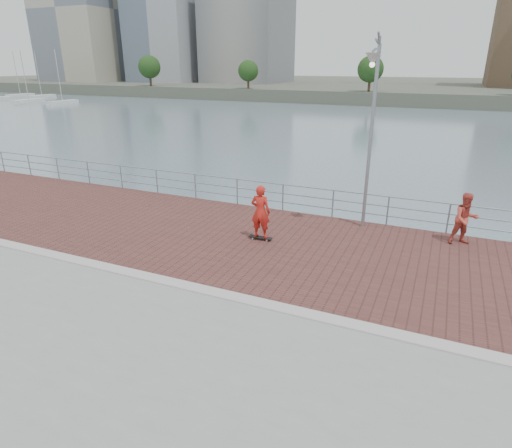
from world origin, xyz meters
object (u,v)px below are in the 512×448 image
at_px(skateboarder, 260,212).
at_px(bystander, 465,219).
at_px(street_lamp, 372,103).
at_px(guardrail, 307,197).

relative_size(skateboarder, bystander, 1.05).
bearing_deg(bystander, skateboarder, 176.06).
relative_size(street_lamp, bystander, 3.61).
height_order(guardrail, bystander, bystander).
bearing_deg(skateboarder, bystander, -162.05).
xyz_separation_m(guardrail, bystander, (5.61, -0.82, 0.20)).
xyz_separation_m(skateboarder, bystander, (6.25, 2.38, -0.13)).
distance_m(skateboarder, bystander, 6.69).
bearing_deg(street_lamp, bystander, 2.40).
bearing_deg(bystander, guardrail, 146.87).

